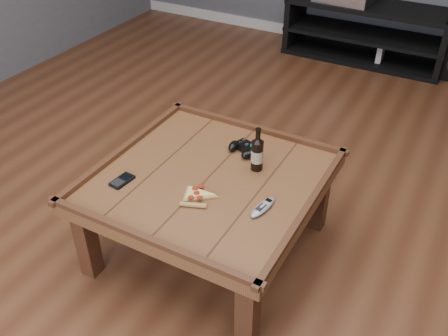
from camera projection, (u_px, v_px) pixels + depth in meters
The scene contains 10 objects.
ground at pixel (210, 247), 2.58m from camera, with size 6.00×6.00×0.00m, color #4F2816.
baseboard at pixel (369, 45), 4.68m from camera, with size 5.00×0.02×0.10m, color silver.
coffee_table at pixel (209, 187), 2.35m from camera, with size 1.03×1.03×0.48m.
media_console at pixel (366, 33), 4.40m from camera, with size 1.40×0.45×0.50m.
beer_bottle at pixel (257, 153), 2.32m from camera, with size 0.06×0.06×0.22m.
game_controller at pixel (243, 148), 2.47m from camera, with size 0.17×0.14×0.05m.
pizza_slice at pixel (196, 196), 2.19m from camera, with size 0.19×0.24×0.02m.
smartphone at pixel (122, 181), 2.28m from camera, with size 0.07×0.12×0.02m.
remote_control at pixel (263, 207), 2.12m from camera, with size 0.07×0.17×0.02m.
game_console at pixel (381, 53), 4.38m from camera, with size 0.11×0.18×0.23m.
Camera 1 is at (0.96, -1.60, 1.83)m, focal length 40.00 mm.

